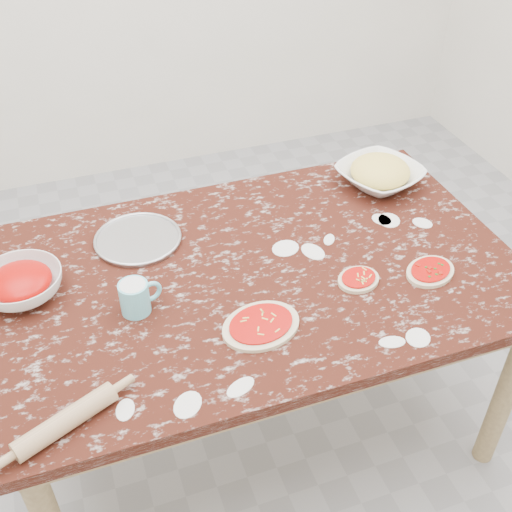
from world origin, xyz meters
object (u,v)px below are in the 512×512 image
object	(u,v)px
rolling_pin	(66,421)
pizza_tray	(138,240)
worktable	(256,289)
flour_mug	(136,297)
sauce_bowl	(21,285)
cheese_bowl	(379,176)

from	to	relation	value
rolling_pin	pizza_tray	bearing A→B (deg)	65.77
worktable	pizza_tray	bearing A→B (deg)	140.51
flour_mug	pizza_tray	bearing A→B (deg)	78.81
flour_mug	worktable	bearing A→B (deg)	9.04
worktable	flour_mug	world-z (taller)	flour_mug
flour_mug	rolling_pin	world-z (taller)	flour_mug
worktable	flour_mug	bearing A→B (deg)	-170.96
sauce_bowl	rolling_pin	size ratio (longest dim) A/B	0.94
cheese_bowl	rolling_pin	xyz separation A→B (m)	(-1.19, -0.70, -0.01)
cheese_bowl	rolling_pin	bearing A→B (deg)	-149.49
sauce_bowl	cheese_bowl	bearing A→B (deg)	8.54
pizza_tray	cheese_bowl	size ratio (longest dim) A/B	0.96
pizza_tray	sauce_bowl	distance (m)	0.39
pizza_tray	worktable	bearing A→B (deg)	-39.49
pizza_tray	rolling_pin	xyz separation A→B (m)	(-0.30, -0.66, 0.02)
flour_mug	rolling_pin	bearing A→B (deg)	-124.49
rolling_pin	worktable	bearing A→B (deg)	33.19
rolling_pin	cheese_bowl	bearing A→B (deg)	30.51
pizza_tray	flour_mug	xyz separation A→B (m)	(-0.06, -0.32, 0.05)
flour_mug	rolling_pin	size ratio (longest dim) A/B	0.49
pizza_tray	flour_mug	world-z (taller)	flour_mug
worktable	sauce_bowl	world-z (taller)	sauce_bowl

